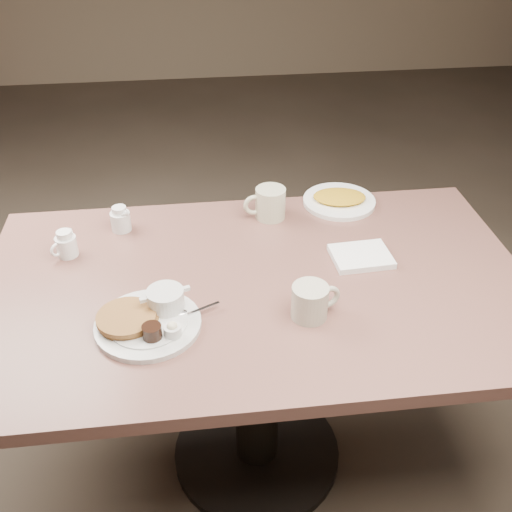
{
  "coord_description": "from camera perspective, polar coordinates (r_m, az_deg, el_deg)",
  "views": [
    {
      "loc": [
        -0.16,
        -1.29,
        1.74
      ],
      "look_at": [
        0.0,
        0.02,
        0.82
      ],
      "focal_mm": 41.85,
      "sensor_mm": 36.0,
      "label": 1
    }
  ],
  "objects": [
    {
      "name": "diner_table",
      "position": [
        1.74,
        0.08,
        -6.87
      ],
      "size": [
        1.5,
        0.9,
        0.75
      ],
      "color": "#84564C",
      "rests_on": "ground"
    },
    {
      "name": "creamer_right",
      "position": [
        1.87,
        -12.84,
        3.43
      ],
      "size": [
        0.08,
        0.09,
        0.08
      ],
      "color": "white",
      "rests_on": "diner_table"
    },
    {
      "name": "hash_plate",
      "position": [
        2.0,
        7.96,
        5.35
      ],
      "size": [
        0.26,
        0.26,
        0.04
      ],
      "color": "white",
      "rests_on": "diner_table"
    },
    {
      "name": "napkin",
      "position": [
        1.74,
        10.01,
        -0.03
      ],
      "size": [
        0.17,
        0.14,
        0.02
      ],
      "color": "white",
      "rests_on": "diner_table"
    },
    {
      "name": "coffee_mug_near",
      "position": [
        1.49,
        5.29,
        -4.31
      ],
      "size": [
        0.14,
        0.11,
        0.09
      ],
      "color": "beige",
      "rests_on": "diner_table"
    },
    {
      "name": "coffee_mug_far",
      "position": [
        1.88,
        1.28,
        5.06
      ],
      "size": [
        0.14,
        0.1,
        0.1
      ],
      "color": "beige",
      "rests_on": "diner_table"
    },
    {
      "name": "main_plate",
      "position": [
        1.5,
        -10.23,
        -5.78
      ],
      "size": [
        0.35,
        0.33,
        0.07
      ],
      "color": "silver",
      "rests_on": "diner_table"
    },
    {
      "name": "creamer_left",
      "position": [
        1.79,
        -17.71,
        1.05
      ],
      "size": [
        0.08,
        0.08,
        0.08
      ],
      "color": "white",
      "rests_on": "diner_table"
    },
    {
      "name": "room",
      "position": [
        1.34,
        0.11,
        20.29
      ],
      "size": [
        7.04,
        8.04,
        2.84
      ],
      "color": "#4C3F33",
      "rests_on": "ground"
    }
  ]
}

